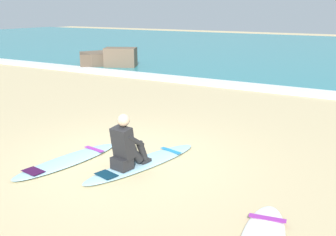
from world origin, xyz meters
name	(u,v)px	position (x,y,z in m)	size (l,w,h in m)	color
ground_plane	(127,160)	(0.00, 0.00, 0.00)	(80.00, 80.00, 0.00)	#CCB584
sea	(325,51)	(0.00, 21.33, 0.05)	(80.00, 28.00, 0.10)	teal
breaking_foam	(258,87)	(0.00, 7.63, 0.06)	(80.00, 0.90, 0.11)	white
surfboard_main	(143,163)	(0.38, -0.04, 0.04)	(1.09, 2.64, 0.08)	#9ED1E5
surfer_seated	(127,147)	(0.29, -0.40, 0.44)	(0.44, 0.74, 0.95)	#232326
surfboard_spare_near	(68,160)	(-0.86, -0.65, 0.04)	(0.81, 2.30, 0.08)	#9ED1E5
rock_outcrop_distant	(104,59)	(-7.93, 8.95, 0.38)	(3.21, 2.23, 0.96)	brown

